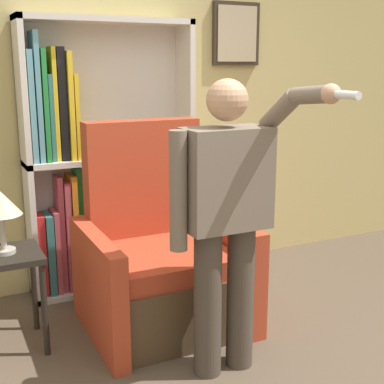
{
  "coord_description": "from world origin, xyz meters",
  "views": [
    {
      "loc": [
        -1.23,
        -1.87,
        1.65
      ],
      "look_at": [
        0.05,
        0.77,
        0.95
      ],
      "focal_mm": 50.0,
      "sensor_mm": 36.0,
      "label": 1
    }
  ],
  "objects_px": {
    "person_standing": "(226,211)",
    "table_lamp": "(1,206)",
    "armchair": "(160,265)",
    "side_table": "(6,272)",
    "bookcase": "(88,168)"
  },
  "relations": [
    {
      "from": "person_standing",
      "to": "table_lamp",
      "type": "xyz_separation_m",
      "value": [
        -1.03,
        0.76,
        -0.03
      ]
    },
    {
      "from": "armchair",
      "to": "side_table",
      "type": "height_order",
      "value": "armchair"
    },
    {
      "from": "bookcase",
      "to": "armchair",
      "type": "distance_m",
      "value": 0.92
    },
    {
      "from": "bookcase",
      "to": "person_standing",
      "type": "height_order",
      "value": "bookcase"
    },
    {
      "from": "bookcase",
      "to": "table_lamp",
      "type": "xyz_separation_m",
      "value": [
        -0.68,
        -0.65,
        -0.05
      ]
    },
    {
      "from": "armchair",
      "to": "side_table",
      "type": "relative_size",
      "value": 2.18
    },
    {
      "from": "armchair",
      "to": "side_table",
      "type": "bearing_deg",
      "value": 176.45
    },
    {
      "from": "bookcase",
      "to": "person_standing",
      "type": "xyz_separation_m",
      "value": [
        0.35,
        -1.41,
        -0.01
      ]
    },
    {
      "from": "bookcase",
      "to": "side_table",
      "type": "bearing_deg",
      "value": -136.27
    },
    {
      "from": "table_lamp",
      "to": "side_table",
      "type": "bearing_deg",
      "value": 90.0
    },
    {
      "from": "bookcase",
      "to": "side_table",
      "type": "height_order",
      "value": "bookcase"
    },
    {
      "from": "person_standing",
      "to": "table_lamp",
      "type": "bearing_deg",
      "value": 143.55
    },
    {
      "from": "side_table",
      "to": "table_lamp",
      "type": "height_order",
      "value": "table_lamp"
    },
    {
      "from": "bookcase",
      "to": "person_standing",
      "type": "relative_size",
      "value": 1.24
    },
    {
      "from": "side_table",
      "to": "table_lamp",
      "type": "relative_size",
      "value": 1.61
    }
  ]
}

